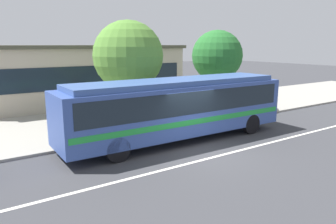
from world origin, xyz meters
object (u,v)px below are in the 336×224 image
at_px(pedestrian_waiting_near_sign, 192,100).
at_px(street_tree_near_stop, 128,56).
at_px(street_tree_mid_block, 217,56).
at_px(pedestrian_walking_along_curb, 158,109).
at_px(transit_bus, 178,105).

distance_m(pedestrian_waiting_near_sign, street_tree_near_stop, 4.78).
distance_m(street_tree_near_stop, street_tree_mid_block, 6.66).
bearing_deg(street_tree_near_stop, pedestrian_walking_along_curb, -70.95).
height_order(pedestrian_waiting_near_sign, pedestrian_walking_along_curb, pedestrian_waiting_near_sign).
xyz_separation_m(pedestrian_walking_along_curb, street_tree_near_stop, (-0.69, 1.99, 2.72)).
height_order(transit_bus, street_tree_near_stop, street_tree_near_stop).
distance_m(transit_bus, pedestrian_walking_along_curb, 2.31).
height_order(transit_bus, pedestrian_waiting_near_sign, transit_bus).
relative_size(transit_bus, pedestrian_walking_along_curb, 6.62).
bearing_deg(street_tree_mid_block, pedestrian_walking_along_curb, -160.85).
bearing_deg(street_tree_mid_block, pedestrian_waiting_near_sign, -161.48).
distance_m(pedestrian_walking_along_curb, street_tree_mid_block, 6.83).
bearing_deg(transit_bus, pedestrian_waiting_near_sign, 43.86).
distance_m(pedestrian_walking_along_curb, street_tree_near_stop, 3.44).
height_order(pedestrian_waiting_near_sign, street_tree_near_stop, street_tree_near_stop).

